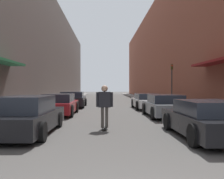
% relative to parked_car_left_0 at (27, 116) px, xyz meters
% --- Properties ---
extents(ground, '(125.25, 125.25, 0.00)m').
position_rel_parked_car_left_0_xyz_m(ground, '(2.99, 16.38, -0.63)').
color(ground, '#4C4947').
extents(curb_strip_left, '(1.80, 56.93, 0.12)m').
position_rel_parked_car_left_0_xyz_m(curb_strip_left, '(-1.89, 22.07, -0.57)').
color(curb_strip_left, gray).
rests_on(curb_strip_left, ground).
extents(curb_strip_right, '(1.80, 56.93, 0.12)m').
position_rel_parked_car_left_0_xyz_m(curb_strip_right, '(7.86, 22.07, -0.57)').
color(curb_strip_right, gray).
rests_on(curb_strip_right, ground).
extents(building_row_left, '(4.90, 56.93, 11.73)m').
position_rel_parked_car_left_0_xyz_m(building_row_left, '(-4.79, 22.07, 5.24)').
color(building_row_left, '#564C47').
rests_on(building_row_left, ground).
extents(building_row_right, '(4.90, 56.93, 12.05)m').
position_rel_parked_car_left_0_xyz_m(building_row_right, '(10.76, 22.07, 5.40)').
color(building_row_right, brown).
rests_on(building_row_right, ground).
extents(parked_car_left_0, '(1.87, 4.53, 1.32)m').
position_rel_parked_car_left_0_xyz_m(parked_car_left_0, '(0.00, 0.00, 0.00)').
color(parked_car_left_0, black).
rests_on(parked_car_left_0, ground).
extents(parked_car_left_1, '(1.89, 4.30, 1.23)m').
position_rel_parked_car_left_0_xyz_m(parked_car_left_1, '(0.07, 5.96, -0.02)').
color(parked_car_left_1, maroon).
rests_on(parked_car_left_1, ground).
extents(parked_car_left_2, '(2.07, 4.38, 1.25)m').
position_rel_parked_car_left_0_xyz_m(parked_car_left_2, '(0.13, 11.74, -0.02)').
color(parked_car_left_2, black).
rests_on(parked_car_left_2, ground).
extents(parked_car_right_0, '(1.96, 4.39, 1.20)m').
position_rel_parked_car_left_0_xyz_m(parked_car_right_0, '(5.95, -0.81, -0.04)').
color(parked_car_right_0, black).
rests_on(parked_car_right_0, ground).
extents(parked_car_right_1, '(1.93, 4.25, 1.22)m').
position_rel_parked_car_left_0_xyz_m(parked_car_right_1, '(5.98, 4.79, -0.03)').
color(parked_car_right_1, gray).
rests_on(parked_car_right_1, ground).
extents(parked_car_right_2, '(1.90, 4.40, 1.15)m').
position_rel_parked_car_left_0_xyz_m(parked_car_right_2, '(5.86, 9.76, -0.06)').
color(parked_car_right_2, silver).
rests_on(parked_car_right_2, ground).
extents(skateboarder, '(0.65, 0.78, 1.70)m').
position_rel_parked_car_left_0_xyz_m(skateboarder, '(2.69, 0.85, 0.42)').
color(skateboarder, black).
rests_on(skateboarder, ground).
extents(traffic_light, '(0.16, 0.22, 3.43)m').
position_rel_parked_car_left_0_xyz_m(traffic_light, '(8.41, 12.10, 1.62)').
color(traffic_light, '#2D2D2D').
rests_on(traffic_light, curb_strip_right).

